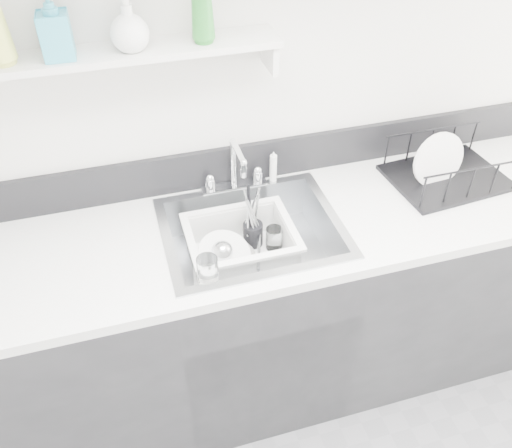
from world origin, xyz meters
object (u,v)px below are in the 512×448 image
object	(u,v)px
dish_rack	(450,163)
counter_run	(253,312)
sink	(252,247)
wash_tub	(241,246)

from	to	relation	value
dish_rack	counter_run	bearing A→B (deg)	-179.70
counter_run	dish_rack	xyz separation A→B (m)	(0.83, 0.07, 0.54)
sink	dish_rack	world-z (taller)	dish_rack
counter_run	dish_rack	world-z (taller)	dish_rack
sink	dish_rack	xyz separation A→B (m)	(0.83, 0.07, 0.17)
sink	wash_tub	distance (m)	0.04
counter_run	sink	distance (m)	0.37
counter_run	wash_tub	size ratio (longest dim) A/B	8.16
wash_tub	dish_rack	size ratio (longest dim) A/B	0.88
counter_run	sink	world-z (taller)	sink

